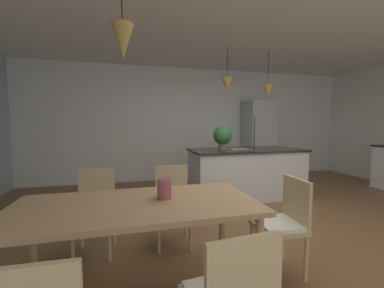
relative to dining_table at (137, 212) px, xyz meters
The scene contains 14 objects.
ground_plane 1.92m from the dining_table, 24.96° to the left, with size 10.00×8.40×0.04m, color brown.
ceiling_slab 2.73m from the dining_table, 24.96° to the left, with size 10.00×8.40×0.12m, color white.
wall_back_kitchen 4.38m from the dining_table, 68.06° to the left, with size 10.00×0.12×2.70m, color white.
dining_table is the anchor object (origin of this frame).
chair_far_left 0.93m from the dining_table, 116.98° to the left, with size 0.43×0.43×0.87m.
chair_far_right 0.94m from the dining_table, 62.60° to the left, with size 0.43×0.43×0.87m.
chair_kitchen_end 1.31m from the dining_table, ahead, with size 0.42×0.42×0.87m.
kitchen_island 3.00m from the dining_table, 46.76° to the left, with size 2.09×0.89×0.91m.
refrigerator 4.78m from the dining_table, 49.16° to the left, with size 0.70×0.67×1.92m.
pendant_over_table 1.28m from the dining_table, behind, with size 0.16×0.16×0.87m.
pendant_over_island_main 3.06m from the dining_table, 52.96° to the left, with size 0.22×0.22×0.74m.
pendant_over_island_aux 3.52m from the dining_table, 41.60° to the left, with size 0.19×0.19×0.84m.
potted_plant_on_island 2.73m from the dining_table, 54.21° to the left, with size 0.34×0.34×0.42m.
vase_on_dining_table 0.27m from the dining_table, 14.83° to the left, with size 0.12×0.12×0.16m.
Camera 1 is at (-1.67, -2.62, 1.36)m, focal length 22.78 mm.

